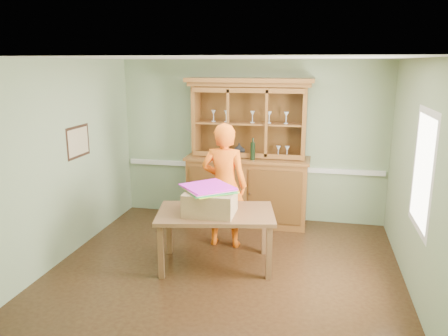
% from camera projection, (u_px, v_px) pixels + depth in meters
% --- Properties ---
extents(floor, '(4.50, 4.50, 0.00)m').
position_uv_depth(floor, '(227.00, 266.00, 5.83)').
color(floor, '#422915').
rests_on(floor, ground).
extents(ceiling, '(4.50, 4.50, 0.00)m').
position_uv_depth(ceiling, '(227.00, 58.00, 5.20)').
color(ceiling, white).
rests_on(ceiling, wall_back).
extents(wall_back, '(4.50, 0.00, 4.50)m').
position_uv_depth(wall_back, '(251.00, 141.00, 7.41)').
color(wall_back, gray).
rests_on(wall_back, floor).
extents(wall_left, '(0.00, 4.00, 4.00)m').
position_uv_depth(wall_left, '(67.00, 160.00, 5.98)').
color(wall_left, gray).
rests_on(wall_left, floor).
extents(wall_right, '(0.00, 4.00, 4.00)m').
position_uv_depth(wall_right, '(417.00, 178.00, 5.05)').
color(wall_right, gray).
rests_on(wall_right, floor).
extents(wall_front, '(4.50, 0.00, 4.50)m').
position_uv_depth(wall_front, '(178.00, 223.00, 3.61)').
color(wall_front, gray).
rests_on(wall_front, floor).
extents(chair_rail, '(4.41, 0.05, 0.08)m').
position_uv_depth(chair_rail, '(251.00, 167.00, 7.50)').
color(chair_rail, white).
rests_on(chair_rail, wall_back).
extents(framed_map, '(0.03, 0.60, 0.46)m').
position_uv_depth(framed_map, '(78.00, 142.00, 6.21)').
color(framed_map, black).
rests_on(framed_map, wall_left).
extents(window_panel, '(0.03, 0.96, 1.36)m').
position_uv_depth(window_panel, '(422.00, 171.00, 4.73)').
color(window_panel, white).
rests_on(window_panel, wall_right).
extents(china_hutch, '(2.05, 0.68, 2.41)m').
position_uv_depth(china_hutch, '(248.00, 174.00, 7.27)').
color(china_hutch, brown).
rests_on(china_hutch, floor).
extents(dining_table, '(1.66, 1.18, 0.75)m').
position_uv_depth(dining_table, '(216.00, 218.00, 5.71)').
color(dining_table, brown).
rests_on(dining_table, floor).
extents(cardboard_box, '(0.64, 0.51, 0.29)m').
position_uv_depth(cardboard_box, '(210.00, 203.00, 5.58)').
color(cardboard_box, '#AB7E58').
rests_on(cardboard_box, dining_table).
extents(kite_stack, '(0.79, 0.79, 0.05)m').
position_uv_depth(kite_stack, '(209.00, 189.00, 5.58)').
color(kite_stack, '#CEF71F').
rests_on(kite_stack, cardboard_box).
extents(person, '(0.67, 0.45, 1.83)m').
position_uv_depth(person, '(224.00, 186.00, 6.32)').
color(person, orange).
rests_on(person, floor).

